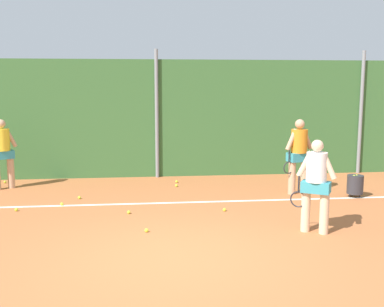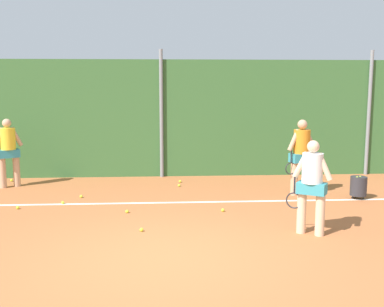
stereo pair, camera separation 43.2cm
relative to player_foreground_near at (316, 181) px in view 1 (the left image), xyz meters
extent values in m
plane|color=#B76638|center=(-2.53, 0.88, -0.90)|extent=(30.74, 30.74, 0.00)
cube|color=#386633|center=(-2.53, 5.26, 0.69)|extent=(19.98, 0.25, 3.19)
cylinder|color=gray|center=(-2.53, 5.09, 0.83)|extent=(0.10, 0.10, 3.45)
cylinder|color=gray|center=(3.24, 5.09, 0.83)|extent=(0.10, 0.10, 3.45)
cube|color=white|center=(-2.53, 2.25, -0.89)|extent=(14.60, 0.10, 0.01)
cylinder|color=beige|center=(0.14, -0.08, -0.55)|extent=(0.16, 0.16, 0.70)
cylinder|color=beige|center=(-0.13, 0.08, -0.55)|extent=(0.16, 0.16, 0.70)
cube|color=teal|center=(0.00, 0.00, -0.10)|extent=(0.54, 0.48, 0.19)
cylinder|color=white|center=(0.00, 0.00, 0.24)|extent=(0.34, 0.34, 0.50)
sphere|color=beige|center=(0.00, 0.00, 0.61)|extent=(0.20, 0.20, 0.20)
cylinder|color=beige|center=(0.17, -0.10, 0.28)|extent=(0.26, 0.20, 0.48)
cylinder|color=beige|center=(-0.16, 0.10, 0.28)|extent=(0.26, 0.20, 0.48)
cylinder|color=black|center=(-0.26, 0.10, -0.06)|extent=(0.03, 0.03, 0.28)
torus|color=#26262B|center=(-0.26, 0.10, -0.33)|extent=(0.25, 0.17, 0.28)
cylinder|color=tan|center=(0.84, 2.87, -0.52)|extent=(0.17, 0.17, 0.76)
cylinder|color=tan|center=(0.51, 2.78, -0.52)|extent=(0.17, 0.17, 0.76)
cube|color=teal|center=(0.68, 2.82, -0.04)|extent=(0.57, 0.42, 0.20)
cylinder|color=orange|center=(0.68, 2.82, 0.33)|extent=(0.37, 0.37, 0.54)
sphere|color=tan|center=(0.68, 2.82, 0.73)|extent=(0.22, 0.22, 0.22)
cylinder|color=tan|center=(0.88, 2.88, 0.38)|extent=(0.30, 0.16, 0.51)
cylinder|color=tan|center=(0.47, 2.77, 0.38)|extent=(0.30, 0.16, 0.51)
cylinder|color=black|center=(0.40, 2.70, 0.01)|extent=(0.03, 0.03, 0.28)
torus|color=#26262B|center=(0.40, 2.70, -0.26)|extent=(0.28, 0.10, 0.28)
cylinder|color=tan|center=(-6.14, 4.12, -0.53)|extent=(0.17, 0.17, 0.74)
cube|color=teal|center=(-6.28, 4.04, -0.06)|extent=(0.57, 0.50, 0.20)
cylinder|color=yellow|center=(-6.28, 4.04, 0.31)|extent=(0.36, 0.36, 0.53)
sphere|color=tan|center=(-6.28, 4.04, 0.69)|extent=(0.21, 0.21, 0.21)
cylinder|color=tan|center=(-6.10, 4.14, 0.35)|extent=(0.28, 0.20, 0.51)
cylinder|color=#2D2D33|center=(1.84, 2.34, -0.61)|extent=(0.36, 0.36, 0.42)
cylinder|color=#2D2D33|center=(1.97, 2.34, -0.86)|extent=(0.02, 0.02, 0.08)
cylinder|color=#2D2D33|center=(1.71, 2.34, -0.86)|extent=(0.02, 0.02, 0.08)
cylinder|color=#2D2D33|center=(1.84, 2.46, -0.86)|extent=(0.02, 0.02, 0.08)
sphere|color=#CCDB33|center=(1.88, 2.37, -0.42)|extent=(0.07, 0.07, 0.07)
sphere|color=#CCDB33|center=(1.79, 2.32, -0.42)|extent=(0.07, 0.07, 0.07)
sphere|color=#CCDB33|center=(-4.33, 2.81, -0.87)|extent=(0.07, 0.07, 0.07)
sphere|color=#CCDB33|center=(-5.46, 1.92, -0.87)|extent=(0.07, 0.07, 0.07)
sphere|color=#CCDB33|center=(-1.30, 1.47, -0.87)|extent=(0.07, 0.07, 0.07)
sphere|color=#CCDB33|center=(-2.05, 4.29, -0.87)|extent=(0.07, 0.07, 0.07)
sphere|color=#CCDB33|center=(-2.87, 0.31, -0.87)|extent=(0.07, 0.07, 0.07)
sphere|color=#CCDB33|center=(-3.21, 1.49, -0.87)|extent=(0.07, 0.07, 0.07)
sphere|color=#CCDB33|center=(-2.10, 3.81, -0.87)|extent=(0.07, 0.07, 0.07)
sphere|color=#CCDB33|center=(-4.63, 2.27, -0.87)|extent=(0.07, 0.07, 0.07)
sphere|color=#CCDB33|center=(0.46, 0.70, -0.87)|extent=(0.07, 0.07, 0.07)
sphere|color=#CCDB33|center=(-6.47, 4.70, -0.87)|extent=(0.07, 0.07, 0.07)
camera|label=1|loc=(-2.90, -7.39, 1.62)|focal=43.15mm
camera|label=2|loc=(-2.47, -7.43, 1.62)|focal=43.15mm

